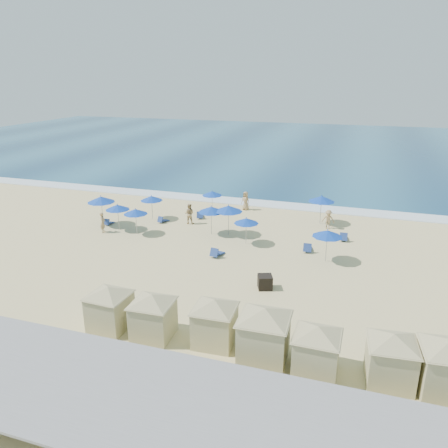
{
  "coord_description": "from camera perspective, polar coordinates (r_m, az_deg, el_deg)",
  "views": [
    {
      "loc": [
        8.88,
        -26.69,
        12.6
      ],
      "look_at": [
        -0.86,
        3.0,
        1.88
      ],
      "focal_mm": 35.0,
      "sensor_mm": 36.0,
      "label": 1
    }
  ],
  "objects": [
    {
      "name": "umbrella_6",
      "position": [
        35.5,
        0.6,
        2.03
      ],
      "size": [
        2.3,
        2.3,
        2.62
      ],
      "color": "#A5A8AD",
      "rests_on": "ground"
    },
    {
      "name": "umbrella_3",
      "position": [
        36.49,
        -11.49,
        1.61
      ],
      "size": [
        1.99,
        1.99,
        2.27
      ],
      "color": "#A5A8AD",
      "rests_on": "ground"
    },
    {
      "name": "cabana_1",
      "position": [
        22.42,
        -9.3,
        -11.04
      ],
      "size": [
        4.15,
        4.15,
        2.6
      ],
      "color": "tan",
      "rests_on": "ground"
    },
    {
      "name": "beach_chair_0",
      "position": [
        39.91,
        -14.84,
        0.21
      ],
      "size": [
        0.51,
        1.13,
        0.62
      ],
      "color": "navy",
      "rests_on": "ground"
    },
    {
      "name": "umbrella_9",
      "position": [
        31.25,
        13.37,
        -1.21
      ],
      "size": [
        2.14,
        2.14,
        2.43
      ],
      "color": "#A5A8AD",
      "rests_on": "ground"
    },
    {
      "name": "umbrella_0",
      "position": [
        39.35,
        -15.77,
        3.12
      ],
      "size": [
        2.38,
        2.38,
        2.71
      ],
      "color": "#A5A8AD",
      "rests_on": "ground"
    },
    {
      "name": "surf_line",
      "position": [
        44.9,
        6.03,
        2.59
      ],
      "size": [
        160.0,
        2.5,
        0.08
      ],
      "primitive_type": "cube",
      "color": "white",
      "rests_on": "ground"
    },
    {
      "name": "beachgoer_2",
      "position": [
        38.47,
        13.45,
        0.6
      ],
      "size": [
        1.11,
        0.68,
        1.67
      ],
      "primitive_type": "imported",
      "rotation": [
        0.0,
        0.0,
        0.06
      ],
      "color": "tan",
      "rests_on": "ground"
    },
    {
      "name": "umbrella_8",
      "position": [
        39.25,
        12.63,
        3.23
      ],
      "size": [
        2.31,
        2.31,
        2.63
      ],
      "color": "#A5A8AD",
      "rests_on": "ground"
    },
    {
      "name": "cabana_3",
      "position": [
        20.49,
        5.28,
        -13.31
      ],
      "size": [
        4.71,
        4.71,
        2.96
      ],
      "color": "tan",
      "rests_on": "ground"
    },
    {
      "name": "umbrella_4",
      "position": [
        41.61,
        -1.56,
        4.02
      ],
      "size": [
        1.92,
        1.92,
        2.18
      ],
      "color": "#A5A8AD",
      "rests_on": "ground"
    },
    {
      "name": "beach_chair_4",
      "position": [
        33.41,
        10.86,
        -3.1
      ],
      "size": [
        0.7,
        1.39,
        0.74
      ],
      "color": "navy",
      "rests_on": "ground"
    },
    {
      "name": "cabana_2",
      "position": [
        21.62,
        -1.23,
        -11.92
      ],
      "size": [
        4.2,
        4.2,
        2.64
      ],
      "color": "tan",
      "rests_on": "ground"
    },
    {
      "name": "beach_chair_5",
      "position": [
        36.25,
        15.35,
        -1.67
      ],
      "size": [
        0.65,
        1.38,
        0.75
      ],
      "color": "navy",
      "rests_on": "ground"
    },
    {
      "name": "umbrella_7",
      "position": [
        33.7,
        2.93,
        0.42
      ],
      "size": [
        1.94,
        1.94,
        2.21
      ],
      "color": "#A5A8AD",
      "rests_on": "ground"
    },
    {
      "name": "umbrella_2",
      "position": [
        40.1,
        -9.45,
        3.34
      ],
      "size": [
        2.02,
        2.02,
        2.3
      ],
      "color": "#A5A8AD",
      "rests_on": "ground"
    },
    {
      "name": "beach_chair_2",
      "position": [
        40.44,
        -3.15,
        1.13
      ],
      "size": [
        0.95,
        1.41,
        0.72
      ],
      "color": "navy",
      "rests_on": "ground"
    },
    {
      "name": "umbrella_5",
      "position": [
        35.76,
        -1.68,
        1.92
      ],
      "size": [
        2.17,
        2.17,
        2.47
      ],
      "color": "#A5A8AD",
      "rests_on": "ground"
    },
    {
      "name": "beachgoer_0",
      "position": [
        37.92,
        -15.56,
        0.2
      ],
      "size": [
        0.6,
        0.73,
        1.74
      ],
      "primitive_type": "imported",
      "rotation": [
        0.0,
        0.0,
        1.9
      ],
      "color": "tan",
      "rests_on": "ground"
    },
    {
      "name": "cabana_0",
      "position": [
        23.58,
        -14.78,
        -9.86
      ],
      "size": [
        4.14,
        4.14,
        2.6
      ],
      "color": "tan",
      "rests_on": "ground"
    },
    {
      "name": "ground",
      "position": [
        30.82,
        -0.23,
        -5.19
      ],
      "size": [
        160.0,
        160.0,
        0.0
      ],
      "primitive_type": "plane",
      "color": "#D6C388",
      "rests_on": "ground"
    },
    {
      "name": "beachgoer_1",
      "position": [
        38.81,
        -4.56,
        1.35
      ],
      "size": [
        0.95,
        0.78,
        1.82
      ],
      "primitive_type": "imported",
      "rotation": [
        0.0,
        0.0,
        3.25
      ],
      "color": "tan",
      "rests_on": "ground"
    },
    {
      "name": "cabana_5",
      "position": [
        20.46,
        21.07,
        -15.34
      ],
      "size": [
        4.17,
        4.17,
        2.63
      ],
      "color": "tan",
      "rests_on": "ground"
    },
    {
      "name": "beachgoer_3",
      "position": [
        42.76,
        2.83,
        3.05
      ],
      "size": [
        1.04,
        0.86,
        1.83
      ],
      "primitive_type": "imported",
      "rotation": [
        0.0,
        0.0,
        5.91
      ],
      "color": "tan",
      "rests_on": "ground"
    },
    {
      "name": "cabana_6",
      "position": [
        20.71,
        27.23,
        -15.47
      ],
      "size": [
        4.46,
        4.46,
        2.81
      ],
      "color": "tan",
      "rests_on": "ground"
    },
    {
      "name": "beach_chair_3",
      "position": [
        31.93,
        -0.98,
        -3.8
      ],
      "size": [
        0.83,
        1.44,
        0.75
      ],
      "color": "navy",
      "rests_on": "ground"
    },
    {
      "name": "cabana_4",
      "position": [
        20.12,
        12.05,
        -15.06
      ],
      "size": [
        4.14,
        4.14,
        2.6
      ],
      "color": "tan",
      "rests_on": "ground"
    },
    {
      "name": "trash_bin",
      "position": [
        27.37,
        5.37,
        -7.55
      ],
      "size": [
        1.11,
        1.11,
        0.86
      ],
      "primitive_type": "cube",
      "rotation": [
        0.0,
        0.0,
        0.37
      ],
      "color": "black",
      "rests_on": "ground"
    },
    {
      "name": "ocean",
      "position": [
        83.12,
        12.0,
        9.84
      ],
      "size": [
        160.0,
        80.0,
        0.06
      ],
      "primitive_type": "cube",
      "color": "navy",
      "rests_on": "ground"
    },
    {
      "name": "beach_chair_1",
      "position": [
        39.58,
        -8.04,
        0.52
      ],
      "size": [
        0.81,
        1.25,
        0.63
      ],
      "color": "navy",
      "rests_on": "ground"
    },
    {
      "name": "umbrella_1",
      "position": [
        37.84,
        -13.74,
        2.15
      ],
      "size": [
        2.05,
        2.05,
        2.33
      ],
      "color": "#A5A8AD",
      "rests_on": "ground"
    },
    {
      "name": "seawall",
      "position": [
        19.89,
        -13.27,
        -18.57
      ],
      "size": [
        160.0,
        6.1,
        1.22
      ],
      "color": "gray",
      "rests_on": "ground"
    }
  ]
}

